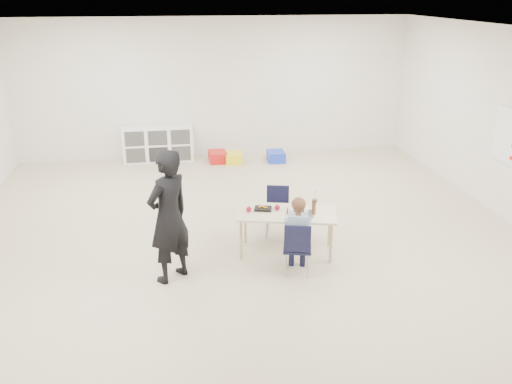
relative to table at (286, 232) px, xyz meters
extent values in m
plane|color=#C0AE93|center=(-0.48, 0.19, -0.29)|extent=(9.00, 9.00, 0.00)
plane|color=white|center=(-0.48, 0.19, 2.51)|extent=(9.00, 9.00, 0.00)
cube|color=white|center=(-0.48, 4.69, 1.11)|extent=(8.00, 0.02, 2.80)
cube|color=beige|center=(0.00, 0.00, 0.27)|extent=(1.38, 0.92, 0.03)
cube|color=black|center=(0.11, -0.01, 0.30)|extent=(0.25, 0.21, 0.03)
cube|color=black|center=(-0.29, 0.13, 0.30)|extent=(0.25, 0.21, 0.03)
cube|color=white|center=(0.02, -0.12, 0.34)|extent=(0.09, 0.09, 0.10)
ellipsoid|color=tan|center=(0.25, -0.18, 0.32)|extent=(0.09, 0.09, 0.07)
sphere|color=maroon|center=(-0.11, 0.09, 0.32)|extent=(0.07, 0.07, 0.07)
sphere|color=maroon|center=(-0.49, 0.09, 0.32)|extent=(0.07, 0.07, 0.07)
cube|color=white|center=(-1.68, 4.47, 0.06)|extent=(1.40, 0.40, 0.70)
cube|color=white|center=(3.50, 0.79, 0.96)|extent=(0.02, 0.60, 0.80)
imported|color=black|center=(-1.51, -0.45, 0.52)|extent=(0.70, 0.68, 1.62)
cube|color=red|center=(-0.50, 4.17, -0.19)|extent=(0.36, 0.46, 0.21)
cube|color=yellow|center=(-0.19, 4.06, -0.19)|extent=(0.36, 0.44, 0.20)
cube|color=blue|center=(0.67, 4.02, -0.19)|extent=(0.34, 0.43, 0.21)
camera|label=1|loc=(-1.45, -6.31, 2.99)|focal=38.00mm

